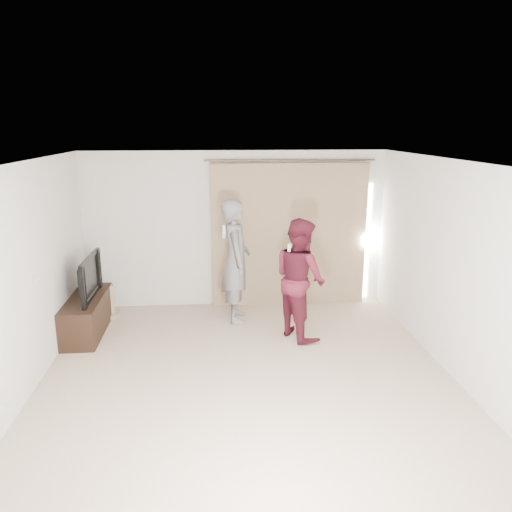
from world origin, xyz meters
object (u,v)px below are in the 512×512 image
at_px(tv_console, 87,315).
at_px(person_woman, 300,278).
at_px(person_man, 236,261).
at_px(tv, 83,277).

relative_size(tv_console, person_woman, 0.82).
height_order(person_man, person_woman, person_man).
bearing_deg(person_man, tv_console, -171.64).
distance_m(tv_console, person_man, 2.36).
distance_m(tv, person_woman, 3.13).
height_order(tv_console, tv, tv).
bearing_deg(tv_console, person_man, 8.36).
relative_size(tv, person_woman, 0.62).
bearing_deg(person_man, person_woman, -38.82).
bearing_deg(tv, person_woman, -96.74).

